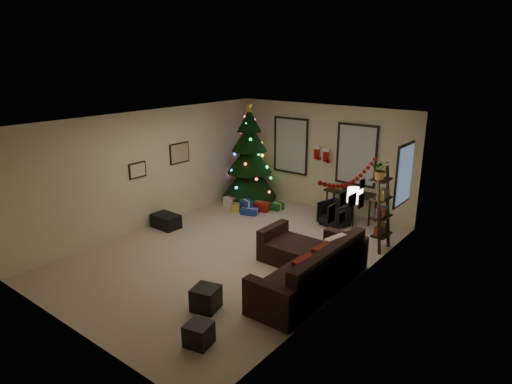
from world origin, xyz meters
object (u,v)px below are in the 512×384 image
(christmas_tree, at_px, (249,161))
(desk, at_px, (351,195))
(bookshelf, at_px, (382,211))
(sofa, at_px, (307,268))
(desk_chair, at_px, (335,214))

(christmas_tree, bearing_deg, desk, 8.58)
(bookshelf, bearing_deg, sofa, -102.12)
(desk_chair, relative_size, bookshelf, 0.34)
(sofa, height_order, desk_chair, sofa)
(desk_chair, bearing_deg, bookshelf, -11.12)
(christmas_tree, relative_size, bookshelf, 1.59)
(christmas_tree, height_order, desk, christmas_tree)
(sofa, xyz_separation_m, desk, (-0.85, 3.40, 0.33))
(sofa, relative_size, desk_chair, 4.59)
(christmas_tree, height_order, sofa, christmas_tree)
(christmas_tree, height_order, desk_chair, christmas_tree)
(christmas_tree, bearing_deg, sofa, -38.89)
(sofa, distance_m, desk_chair, 2.90)
(desk, relative_size, bookshelf, 0.75)
(sofa, bearing_deg, desk, 104.00)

